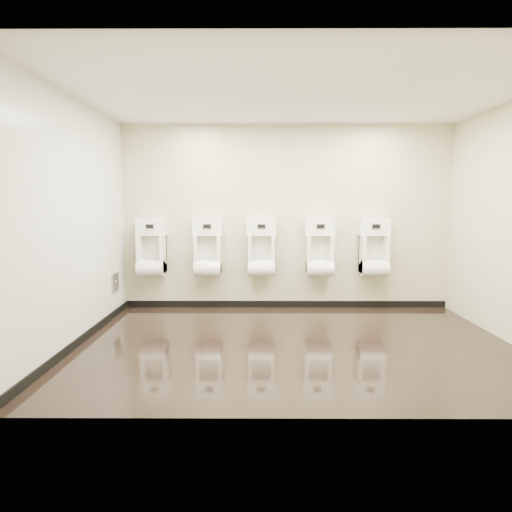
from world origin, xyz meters
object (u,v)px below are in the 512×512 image
(urinal_1, at_px, (208,252))
(urinal_3, at_px, (320,252))
(access_panel, at_px, (115,282))
(urinal_4, at_px, (374,252))
(urinal_0, at_px, (152,252))
(urinal_2, at_px, (261,252))

(urinal_1, distance_m, urinal_3, 1.69)
(urinal_1, bearing_deg, urinal_3, 0.00)
(access_panel, height_order, urinal_4, urinal_4)
(urinal_1, bearing_deg, urinal_4, 0.00)
(access_panel, distance_m, urinal_0, 0.71)
(access_panel, distance_m, urinal_4, 3.85)
(urinal_0, distance_m, urinal_4, 3.37)
(access_panel, height_order, urinal_2, urinal_2)
(access_panel, xyz_separation_m, urinal_2, (2.10, 0.40, 0.39))
(urinal_2, xyz_separation_m, urinal_3, (0.88, 0.00, 0.00))
(urinal_3, relative_size, urinal_4, 1.00)
(urinal_0, bearing_deg, urinal_2, 0.00)
(urinal_4, bearing_deg, urinal_1, 180.00)
(urinal_1, xyz_separation_m, urinal_3, (1.69, 0.00, 0.00))
(urinal_0, height_order, urinal_2, same)
(urinal_3, bearing_deg, urinal_0, 180.00)
(urinal_0, height_order, urinal_3, same)
(urinal_1, xyz_separation_m, urinal_2, (0.81, 0.00, 0.00))
(urinal_0, relative_size, urinal_1, 1.00)
(urinal_1, height_order, urinal_2, same)
(access_panel, relative_size, urinal_0, 0.29)
(urinal_2, height_order, urinal_3, same)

